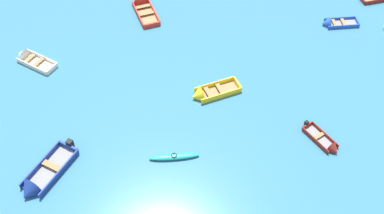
% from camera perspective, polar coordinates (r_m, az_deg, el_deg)
% --- Properties ---
extents(rowboat_maroon_back_row_center, '(2.35, 2.77, 0.85)m').
position_cam_1_polar(rowboat_maroon_back_row_center, '(31.74, 16.04, -4.35)').
color(rowboat_maroon_back_row_center, gray).
rests_on(rowboat_maroon_back_row_center, ground_plane).
extents(rowboat_blue_outer_left, '(3.16, 1.50, 1.02)m').
position_cam_1_polar(rowboat_blue_outer_left, '(41.02, 16.57, 9.67)').
color(rowboat_blue_outer_left, gray).
rests_on(rowboat_blue_outer_left, ground_plane).
extents(rowboat_deep_blue_distant_center, '(3.20, 4.54, 1.41)m').
position_cam_1_polar(rowboat_deep_blue_distant_center, '(30.24, -18.09, -8.62)').
color(rowboat_deep_blue_distant_center, gray).
rests_on(rowboat_deep_blue_distant_center, ground_plane).
extents(kayak_turquoise_foreground_center, '(3.25, 0.94, 0.30)m').
position_cam_1_polar(kayak_turquoise_foreground_center, '(29.95, -2.18, -6.01)').
color(kayak_turquoise_foreground_center, teal).
rests_on(kayak_turquoise_foreground_center, ground_plane).
extents(rowboat_white_near_left, '(3.60, 2.68, 1.13)m').
position_cam_1_polar(rowboat_white_near_left, '(38.21, -19.24, 5.62)').
color(rowboat_white_near_left, beige).
rests_on(rowboat_white_near_left, ground_plane).
extents(rowboat_yellow_far_right, '(3.77, 2.60, 1.18)m').
position_cam_1_polar(rowboat_yellow_far_right, '(33.39, 1.72, 1.62)').
color(rowboat_yellow_far_right, '#99754C').
rests_on(rowboat_yellow_far_right, ground_plane).
extents(rowboat_red_back_row_left, '(2.83, 4.30, 1.35)m').
position_cam_1_polar(rowboat_red_back_row_left, '(41.53, -6.06, 12.16)').
color(rowboat_red_back_row_left, '#99754C').
rests_on(rowboat_red_back_row_left, ground_plane).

